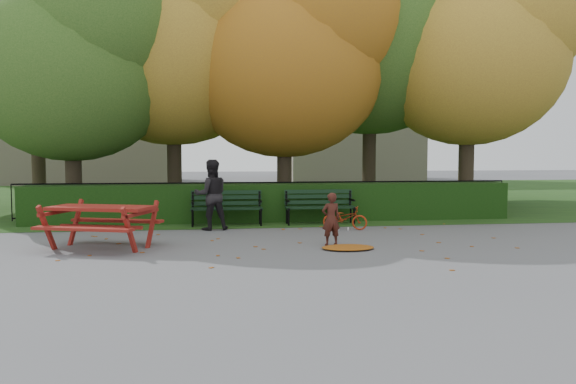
{
  "coord_description": "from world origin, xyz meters",
  "views": [
    {
      "loc": [
        -1.67,
        -10.54,
        1.84
      ],
      "look_at": [
        -0.04,
        1.37,
        1.0
      ],
      "focal_mm": 35.0,
      "sensor_mm": 36.0,
      "label": 1
    }
  ],
  "objects": [
    {
      "name": "tree_f",
      "position": [
        -7.13,
        9.24,
        5.69
      ],
      "size": [
        6.93,
        6.6,
        9.19
      ],
      "color": "#2F2319",
      "rests_on": "ground"
    },
    {
      "name": "tree_g",
      "position": [
        8.33,
        9.76,
        5.37
      ],
      "size": [
        6.3,
        6.0,
        8.55
      ],
      "color": "#2F2319",
      "rests_on": "ground"
    },
    {
      "name": "tree_d",
      "position": [
        3.88,
        7.23,
        5.98
      ],
      "size": [
        7.14,
        6.8,
        9.58
      ],
      "color": "#2F2319",
      "rests_on": "ground"
    },
    {
      "name": "tree_c",
      "position": [
        0.83,
        5.96,
        4.82
      ],
      "size": [
        6.3,
        6.0,
        8.0
      ],
      "color": "#2F2319",
      "rests_on": "ground"
    },
    {
      "name": "hedge",
      "position": [
        0.0,
        4.5,
        0.5
      ],
      "size": [
        13.0,
        0.9,
        1.0
      ],
      "primitive_type": "cube",
      "color": "black",
      "rests_on": "ground"
    },
    {
      "name": "tree_b",
      "position": [
        -2.44,
        6.75,
        5.4
      ],
      "size": [
        6.72,
        6.4,
        8.79
      ],
      "color": "#2F2319",
      "rests_on": "ground"
    },
    {
      "name": "child",
      "position": [
        0.67,
        0.32,
        0.53
      ],
      "size": [
        0.42,
        0.31,
        1.05
      ],
      "primitive_type": "imported",
      "rotation": [
        0.0,
        0.0,
        3.31
      ],
      "color": "#3E1A14",
      "rests_on": "ground"
    },
    {
      "name": "building_right",
      "position": [
        8.0,
        28.0,
        6.0
      ],
      "size": [
        9.0,
        6.0,
        12.0
      ],
      "primitive_type": "cube",
      "color": "#B1A78B",
      "rests_on": "ground"
    },
    {
      "name": "leaf_pile",
      "position": [
        0.9,
        -0.18,
        0.04
      ],
      "size": [
        1.19,
        1.01,
        0.07
      ],
      "primitive_type": "ellipsoid",
      "rotation": [
        0.0,
        0.0,
        0.35
      ],
      "color": "maroon",
      "rests_on": "ground"
    },
    {
      "name": "iron_fence",
      "position": [
        0.0,
        5.3,
        0.54
      ],
      "size": [
        14.0,
        0.04,
        1.02
      ],
      "color": "black",
      "rests_on": "ground"
    },
    {
      "name": "ground",
      "position": [
        0.0,
        0.0,
        0.0
      ],
      "size": [
        90.0,
        90.0,
        0.0
      ],
      "primitive_type": "plane",
      "color": "slate",
      "rests_on": "ground"
    },
    {
      "name": "tree_a",
      "position": [
        -5.19,
        5.58,
        4.52
      ],
      "size": [
        5.88,
        5.6,
        7.48
      ],
      "color": "#2F2319",
      "rests_on": "ground"
    },
    {
      "name": "tree_e",
      "position": [
        6.52,
        5.77,
        5.08
      ],
      "size": [
        6.09,
        5.8,
        8.16
      ],
      "color": "#2F2319",
      "rests_on": "ground"
    },
    {
      "name": "leaf_scatter",
      "position": [
        0.0,
        0.3,
        0.01
      ],
      "size": [
        9.0,
        5.7,
        0.01
      ],
      "primitive_type": null,
      "color": "maroon",
      "rests_on": "ground"
    },
    {
      "name": "grass_strip",
      "position": [
        0.0,
        14.0,
        0.01
      ],
      "size": [
        90.0,
        90.0,
        0.0
      ],
      "primitive_type": "plane",
      "color": "#1A3813",
      "rests_on": "ground"
    },
    {
      "name": "adult",
      "position": [
        -1.69,
        2.9,
        0.84
      ],
      "size": [
        0.91,
        0.76,
        1.68
      ],
      "primitive_type": "imported",
      "rotation": [
        0.0,
        0.0,
        3.31
      ],
      "color": "black",
      "rests_on": "ground"
    },
    {
      "name": "building_left",
      "position": [
        -9.0,
        26.0,
        7.5
      ],
      "size": [
        10.0,
        7.0,
        15.0
      ],
      "primitive_type": "cube",
      "color": "#B1A78B",
      "rests_on": "ground"
    },
    {
      "name": "bicycle",
      "position": [
        1.49,
        2.53,
        0.28
      ],
      "size": [
        1.13,
        0.75,
        0.56
      ],
      "primitive_type": "imported",
      "rotation": [
        0.0,
        0.0,
        1.18
      ],
      "color": "#A52A0F",
      "rests_on": "ground"
    },
    {
      "name": "bench_left",
      "position": [
        -1.3,
        3.7,
        0.52
      ],
      "size": [
        1.8,
        0.57,
        0.88
      ],
      "color": "black",
      "rests_on": "ground"
    },
    {
      "name": "picnic_table",
      "position": [
        -3.79,
        0.53,
        0.64
      ],
      "size": [
        2.31,
        2.08,
        0.93
      ],
      "rotation": [
        0.0,
        0.0,
        -0.33
      ],
      "color": "maroon",
      "rests_on": "ground"
    },
    {
      "name": "bench_right",
      "position": [
        1.1,
        3.7,
        0.52
      ],
      "size": [
        1.8,
        0.57,
        0.88
      ],
      "color": "black",
      "rests_on": "ground"
    }
  ]
}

